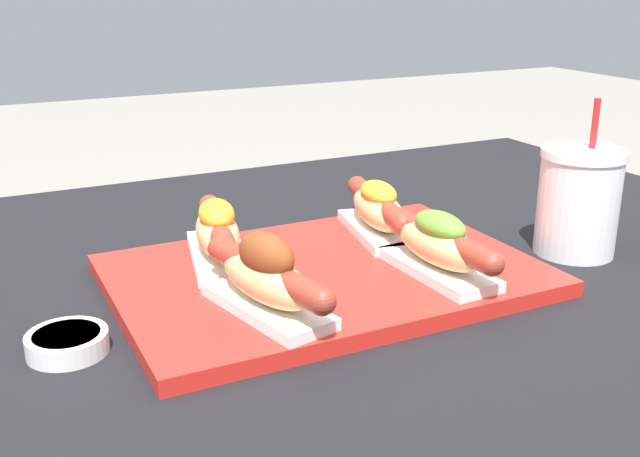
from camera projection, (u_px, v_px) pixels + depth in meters
serving_tray at (328, 275)px, 0.84m from camera, size 0.46×0.32×0.02m
hot_dog_0 at (267, 278)px, 0.72m from camera, size 0.09×0.19×0.08m
hot_dog_1 at (439, 245)px, 0.81m from camera, size 0.07×0.20×0.07m
hot_dog_2 at (217, 233)px, 0.85m from camera, size 0.09×0.19×0.07m
hot_dog_3 at (378, 209)px, 0.93m from camera, size 0.09×0.19×0.07m
sauce_bowl at (67, 342)px, 0.69m from camera, size 0.07×0.07×0.02m
drink_cup at (578, 201)px, 0.91m from camera, size 0.10×0.10×0.19m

